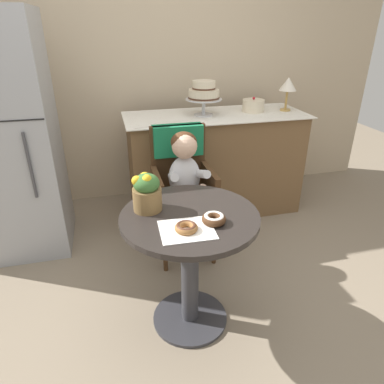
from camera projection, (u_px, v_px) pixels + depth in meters
ground_plane at (190, 318)px, 2.08m from camera, size 8.00×8.00×0.00m
back_wall at (141, 54)px, 3.10m from camera, size 4.80×0.10×2.70m
cafe_table at (190, 248)px, 1.86m from camera, size 0.72×0.72×0.72m
wicker_chair at (181, 171)px, 2.49m from camera, size 0.42×0.45×0.95m
seated_child at (186, 175)px, 2.34m from camera, size 0.27×0.32×0.73m
paper_napkin at (187, 230)px, 1.63m from camera, size 0.26×0.22×0.00m
donut_front at (214, 218)px, 1.68m from camera, size 0.12×0.12×0.05m
donut_mid at (186, 227)px, 1.62m from camera, size 0.11×0.11×0.04m
flower_vase at (147, 191)px, 1.77m from camera, size 0.15×0.15×0.21m
display_counter at (215, 163)px, 3.13m from camera, size 1.56×0.62×0.90m
tiered_cake_stand at (204, 93)px, 2.83m from camera, size 0.30×0.30×0.28m
round_layer_cake at (253, 106)px, 3.02m from camera, size 0.19×0.19×0.13m
table_lamp at (288, 86)px, 2.98m from camera, size 0.15×0.15×0.28m
refrigerator at (8, 141)px, 2.44m from camera, size 0.64×0.63×1.70m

